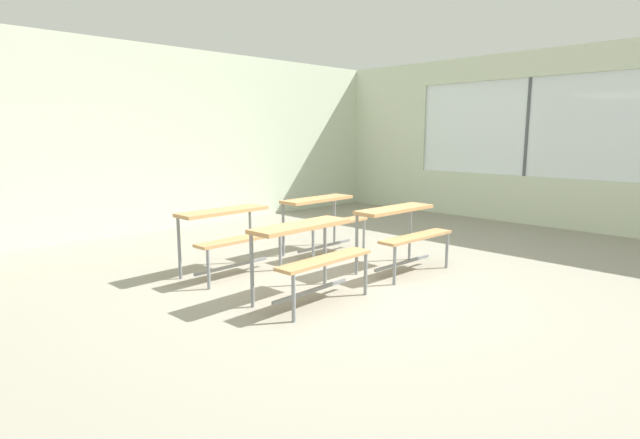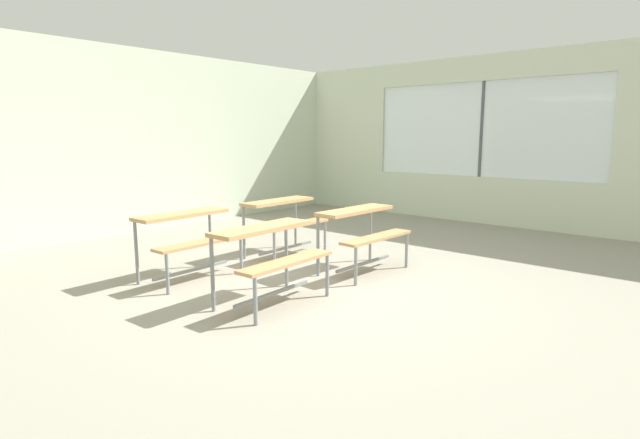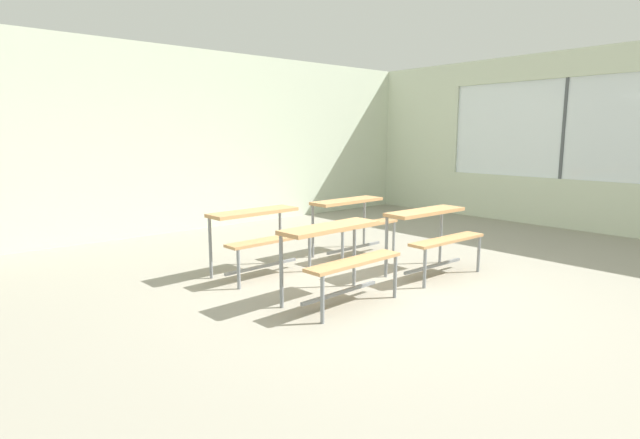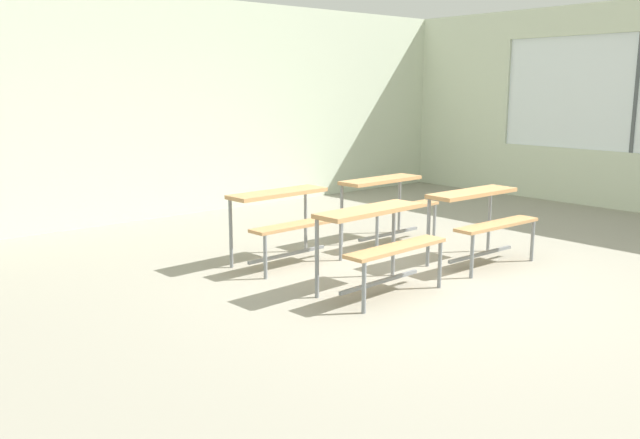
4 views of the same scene
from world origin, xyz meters
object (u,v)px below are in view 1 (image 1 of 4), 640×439
desk_bench_r1c0 (229,226)px  desk_bench_r0c0 (309,243)px  desk_bench_r1c1 (323,212)px  desk_bench_r0c1 (402,224)px

desk_bench_r1c0 → desk_bench_r0c0: bearing=-91.3°
desk_bench_r0c0 → desk_bench_r1c0: 1.30m
desk_bench_r1c0 → desk_bench_r1c1: (1.50, -0.01, 0.00)m
desk_bench_r0c1 → desk_bench_r1c0: size_ratio=0.99×
desk_bench_r0c0 → desk_bench_r0c1: (1.49, 0.02, 0.00)m
desk_bench_r0c0 → desk_bench_r1c0: same height
desk_bench_r0c0 → desk_bench_r0c1: size_ratio=1.01×
desk_bench_r0c1 → desk_bench_r1c0: same height
desk_bench_r1c0 → desk_bench_r1c1: same height
desk_bench_r1c0 → desk_bench_r0c1: bearing=-42.5°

